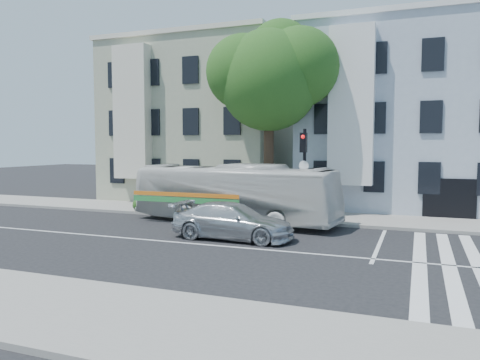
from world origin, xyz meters
The scene contains 10 objects.
ground centered at (0.00, 0.00, 0.00)m, with size 120.00×120.00×0.00m, color black.
sidewalk_far centered at (0.00, 8.00, 0.07)m, with size 80.00×4.00×0.15m, color gray.
sidewalk_near centered at (0.00, -8.00, 0.07)m, with size 80.00×4.00×0.15m, color gray.
building_left centered at (-7.00, 15.00, 5.50)m, with size 12.00×10.00×11.00m, color #A6A88C.
building_right centered at (7.00, 15.00, 5.50)m, with size 12.00×10.00×11.00m, color #9BA8B8.
street_tree centered at (0.06, 8.74, 7.83)m, with size 7.30×5.90×11.10m.
bus centered at (-0.80, 5.20, 1.50)m, with size 10.75×2.52×2.99m, color silver.
sedan centered at (0.64, 1.49, 0.76)m, with size 5.22×2.12×1.52m, color silver.
hedge centered at (-2.84, 6.30, 0.50)m, with size 8.50×0.84×0.70m, color #1B531B, non-canonical shape.
traffic_signal centered at (2.62, 5.94, 3.06)m, with size 0.50×0.55×4.73m.
Camera 1 is at (7.91, -16.53, 3.95)m, focal length 35.00 mm.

